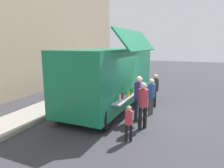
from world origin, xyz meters
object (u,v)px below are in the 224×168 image
(food_truck_main, at_px, (111,75))
(customer_front_ordering, at_px, (151,94))
(customer_mid_with_backpack, at_px, (139,94))
(child_near_queue, at_px, (129,120))
(customer_rear_waiting, at_px, (143,102))
(customer_extra_browsing, at_px, (155,87))
(trash_bin, at_px, (102,80))

(food_truck_main, height_order, customer_front_ordering, food_truck_main)
(customer_mid_with_backpack, height_order, child_near_queue, customer_mid_with_backpack)
(customer_mid_with_backpack, distance_m, customer_rear_waiting, 0.82)
(child_near_queue, bearing_deg, customer_mid_with_backpack, -26.62)
(customer_extra_browsing, bearing_deg, customer_rear_waiting, 74.90)
(trash_bin, bearing_deg, food_truck_main, -150.84)
(food_truck_main, height_order, customer_extra_browsing, food_truck_main)
(food_truck_main, xyz_separation_m, customer_rear_waiting, (-2.06, -2.05, -0.53))
(food_truck_main, xyz_separation_m, trash_bin, (4.16, 2.32, -1.06))
(customer_front_ordering, bearing_deg, customer_mid_with_backpack, 83.97)
(customer_front_ordering, xyz_separation_m, customer_mid_with_backpack, (-0.82, 0.32, 0.15))
(customer_front_ordering, bearing_deg, child_near_queue, 101.45)
(food_truck_main, height_order, trash_bin, food_truck_main)
(trash_bin, distance_m, customer_mid_with_backpack, 6.84)
(customer_extra_browsing, xyz_separation_m, child_near_queue, (-3.98, 0.13, -0.26))
(trash_bin, distance_m, customer_rear_waiting, 7.63)
(trash_bin, relative_size, customer_rear_waiting, 0.57)
(customer_rear_waiting, relative_size, child_near_queue, 1.45)
(food_truck_main, distance_m, customer_mid_with_backpack, 2.22)
(food_truck_main, bearing_deg, customer_extra_browsing, -66.12)
(trash_bin, distance_m, customer_extra_browsing, 5.51)
(customer_rear_waiting, height_order, child_near_queue, customer_rear_waiting)
(customer_extra_browsing, height_order, child_near_queue, customer_extra_browsing)
(customer_rear_waiting, bearing_deg, customer_extra_browsing, -51.27)
(food_truck_main, distance_m, trash_bin, 4.88)
(trash_bin, height_order, customer_extra_browsing, customer_extra_browsing)
(trash_bin, distance_m, child_near_queue, 8.47)
(trash_bin, xyz_separation_m, child_near_queue, (-7.36, -4.19, 0.21))
(trash_bin, bearing_deg, customer_mid_with_backpack, -143.42)
(customer_mid_with_backpack, relative_size, customer_extra_browsing, 1.12)
(customer_mid_with_backpack, bearing_deg, trash_bin, -20.20)
(customer_rear_waiting, distance_m, customer_extra_browsing, 2.85)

